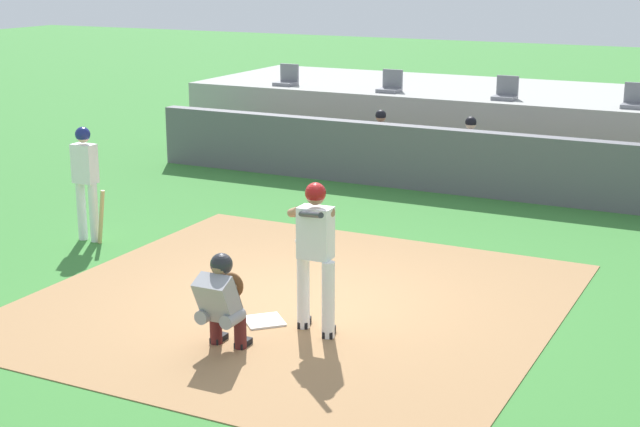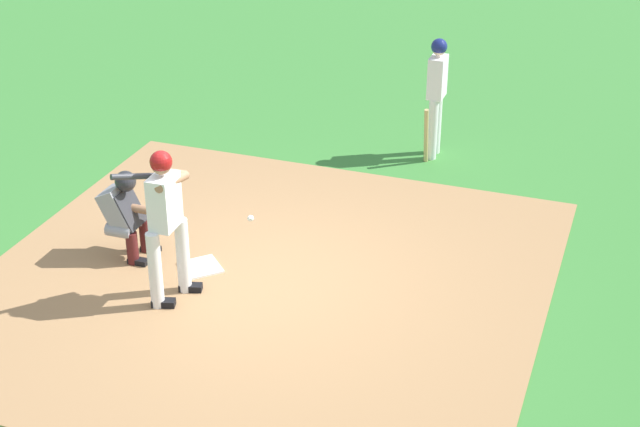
{
  "view_description": "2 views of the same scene",
  "coord_description": "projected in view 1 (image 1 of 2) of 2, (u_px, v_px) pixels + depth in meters",
  "views": [
    {
      "loc": [
        5.35,
        -10.0,
        4.21
      ],
      "look_at": [
        0.0,
        0.7,
        1.0
      ],
      "focal_mm": 53.09,
      "sensor_mm": 36.0,
      "label": 1
    },
    {
      "loc": [
        8.87,
        3.88,
        5.88
      ],
      "look_at": [
        0.0,
        0.7,
        1.0
      ],
      "focal_mm": 54.76,
      "sensor_mm": 36.0,
      "label": 2
    }
  ],
  "objects": [
    {
      "name": "stands_platform",
      "position": [
        523.0,
        122.0,
        21.27
      ],
      "size": [
        15.0,
        4.4,
        1.4
      ],
      "primitive_type": "cube",
      "color": "#9E9E99",
      "rests_on": "ground"
    },
    {
      "name": "home_plate",
      "position": [
        264.0,
        321.0,
        11.34
      ],
      "size": [
        0.62,
        0.62,
        0.02
      ],
      "primitive_type": "cube",
      "rotation": [
        0.0,
        0.0,
        0.79
      ],
      "color": "white",
      "rests_on": "dirt_infield"
    },
    {
      "name": "stadium_seat_2",
      "position": [
        506.0,
        93.0,
        19.74
      ],
      "size": [
        0.46,
        0.46,
        0.48
      ],
      "color": "slate",
      "rests_on": "stands_platform"
    },
    {
      "name": "ground_plane",
      "position": [
        295.0,
        302.0,
        12.04
      ],
      "size": [
        80.0,
        80.0,
        0.0
      ],
      "primitive_type": "plane",
      "color": "#387A33"
    },
    {
      "name": "dugout_player_0",
      "position": [
        378.0,
        141.0,
        19.08
      ],
      "size": [
        0.49,
        0.7,
        1.3
      ],
      "color": "#939399",
      "rests_on": "ground"
    },
    {
      "name": "batter_at_plate",
      "position": [
        315.0,
        248.0,
        10.77
      ],
      "size": [
        0.72,
        0.74,
        1.8
      ],
      "color": "silver",
      "rests_on": "ground"
    },
    {
      "name": "catcher_crouched",
      "position": [
        222.0,
        298.0,
        10.42
      ],
      "size": [
        0.48,
        1.97,
        1.13
      ],
      "color": "gray",
      "rests_on": "ground"
    },
    {
      "name": "dugout_bench",
      "position": [
        476.0,
        171.0,
        18.46
      ],
      "size": [
        11.8,
        0.44,
        0.45
      ],
      "primitive_type": "cube",
      "color": "olive",
      "rests_on": "ground"
    },
    {
      "name": "dugout_player_1",
      "position": [
        468.0,
        150.0,
        18.26
      ],
      "size": [
        0.49,
        0.7,
        1.3
      ],
      "color": "#939399",
      "rests_on": "ground"
    },
    {
      "name": "stadium_seat_3",
      "position": [
        635.0,
        101.0,
        18.62
      ],
      "size": [
        0.46,
        0.46,
        0.48
      ],
      "color": "slate",
      "rests_on": "stands_platform"
    },
    {
      "name": "dirt_infield",
      "position": [
        295.0,
        301.0,
        12.04
      ],
      "size": [
        6.4,
        6.4,
        0.01
      ],
      "primitive_type": "cube",
      "color": "#9E754C",
      "rests_on": "ground"
    },
    {
      "name": "stadium_seat_0",
      "position": [
        287.0,
        79.0,
        21.99
      ],
      "size": [
        0.46,
        0.46,
        0.48
      ],
      "color": "slate",
      "rests_on": "stands_platform"
    },
    {
      "name": "stadium_seat_1",
      "position": [
        390.0,
        86.0,
        20.87
      ],
      "size": [
        0.46,
        0.46,
        0.48
      ],
      "color": "slate",
      "rests_on": "stands_platform"
    },
    {
      "name": "dugout_wall",
      "position": [
        460.0,
        162.0,
        17.5
      ],
      "size": [
        13.0,
        0.3,
        1.2
      ],
      "primitive_type": "cube",
      "color": "#59595E",
      "rests_on": "ground"
    },
    {
      "name": "on_deck_batter",
      "position": [
        86.0,
        176.0,
        14.42
      ],
      "size": [
        0.58,
        0.23,
        1.79
      ],
      "color": "silver",
      "rests_on": "ground"
    }
  ]
}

